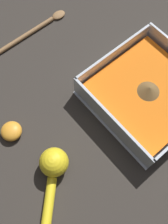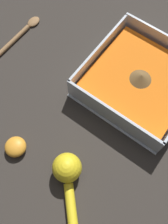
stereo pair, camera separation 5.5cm
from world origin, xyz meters
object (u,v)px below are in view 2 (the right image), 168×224
Objects in this scene: square_dish at (140,81)px; lemon_half at (15,147)px; wooden_spoon at (14,40)px; lemon_squeezer at (67,177)px.

square_dish is 5.23× the size of lemon_half.
wooden_spoon is at bearing -166.48° from square_dish.
lemon_half is (-0.14, -0.02, -0.01)m from lemon_squeezer.
lemon_squeezer is (-0.00, -0.29, 0.01)m from square_dish.
square_dish is at bearing -76.46° from wooden_spoon.
lemon_squeezer reaches higher than lemon_half.
lemon_squeezer is 3.31× the size of lemon_half.
wooden_spoon is (-0.35, -0.08, -0.02)m from square_dish.
square_dish is 1.58× the size of lemon_squeezer.
lemon_squeezer is 0.73× the size of wooden_spoon.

